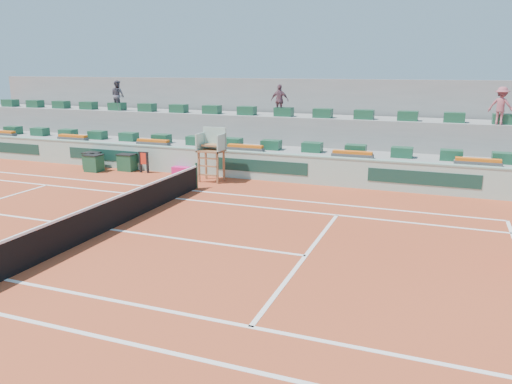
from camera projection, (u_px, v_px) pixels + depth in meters
ground at (110, 230)px, 15.82m from camera, size 90.00×90.00×0.00m
seating_tier_lower at (240, 156)px, 25.37m from camera, size 36.00×4.00×1.20m
seating_tier_upper at (251, 138)px, 26.65m from camera, size 36.00×2.40×2.60m
stadium_back_wall at (262, 119)px, 27.88m from camera, size 36.00×0.40×4.40m
player_bag at (181, 171)px, 23.84m from camera, size 0.85×0.38×0.38m
spectator_left at (118, 95)px, 28.27m from camera, size 0.96×0.84×1.68m
spectator_mid at (280, 100)px, 24.83m from camera, size 0.94×0.42×1.58m
spectator_right at (501, 106)px, 21.26m from camera, size 1.17×0.90×1.60m
court_lines at (110, 229)px, 15.81m from camera, size 23.89×11.09×0.01m
tennis_net at (109, 214)px, 15.69m from camera, size 0.10×11.97×1.10m
advertising_hoarding at (222, 163)px, 23.36m from camera, size 36.00×0.34×1.26m
umpire_chair at (212, 147)px, 22.24m from camera, size 1.10×0.90×2.40m
seat_row_lower at (233, 143)px, 24.35m from camera, size 32.90×0.60×0.44m
seat_row_upper at (247, 111)px, 25.74m from camera, size 32.90×0.60×0.44m
flower_planters at (198, 145)px, 24.17m from camera, size 26.80×0.36×0.28m
drink_cooler_a at (128, 162)px, 24.74m from camera, size 0.85×0.73×0.84m
drink_cooler_b at (94, 163)px, 24.54m from camera, size 0.81×0.70×0.84m
drink_cooler_c at (92, 161)px, 25.16m from camera, size 0.77×0.67×0.84m
towel_rack at (144, 160)px, 24.17m from camera, size 0.54×0.09×1.03m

